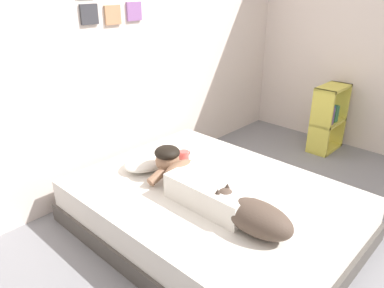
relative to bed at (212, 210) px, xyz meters
The scene contains 10 objects.
ground_plane 0.50m from the bed, 87.22° to the right, with size 13.34×13.34×0.00m, color gray.
back_wall 1.60m from the bed, 88.91° to the left, with size 4.67×0.12×2.50m.
side_wall_right 2.64m from the bed, ahead, with size 0.10×6.21×2.50m, color beige.
bed is the anchor object (origin of this frame).
pillow 0.68m from the bed, 94.74° to the left, with size 0.52×0.32×0.11m, color white.
person_lying 0.31m from the bed, 166.16° to the left, with size 0.43×0.92×0.27m.
dog 0.60m from the bed, 111.80° to the right, with size 0.26×0.57×0.21m.
coffee_cup 0.61m from the bed, 66.77° to the left, with size 0.13×0.09×0.07m.
cell_phone 0.27m from the bed, behind, with size 0.07×0.14×0.01m, color black.
bookshelf 2.05m from the bed, ahead, with size 0.45×0.24×0.75m.
Camera 1 is at (-1.87, -1.06, 1.80)m, focal length 34.55 mm.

